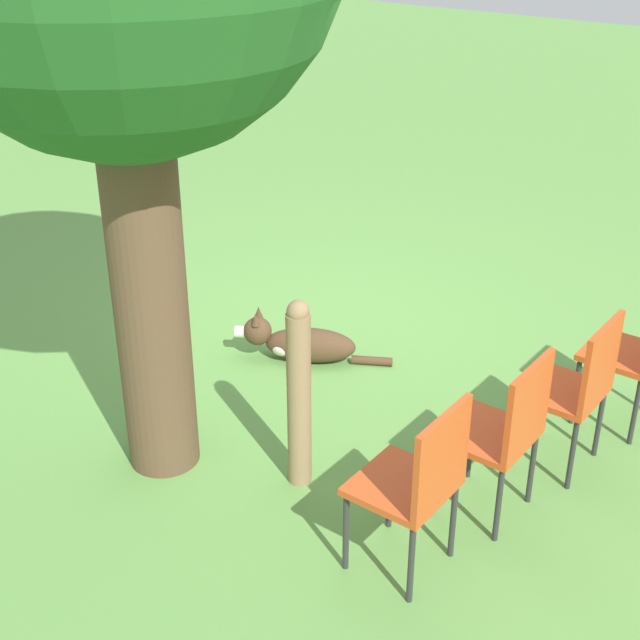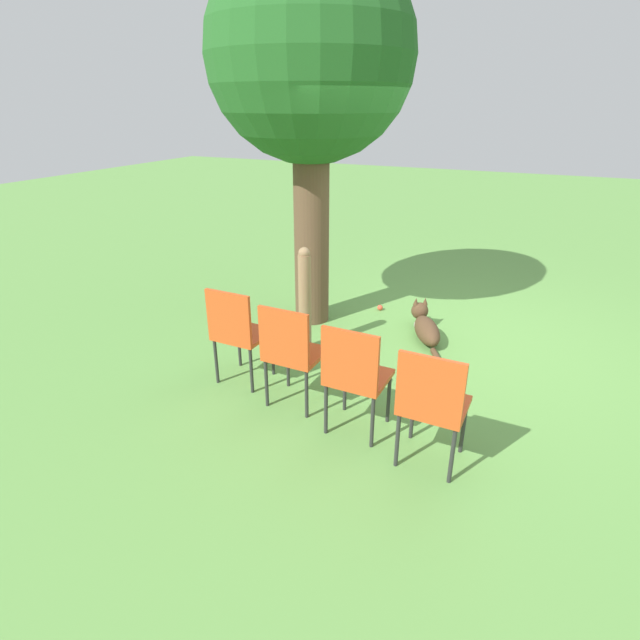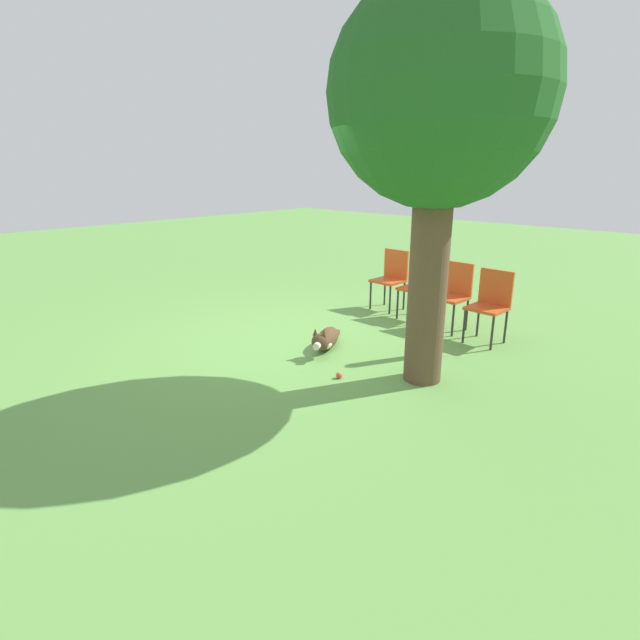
{
  "view_description": "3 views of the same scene",
  "coord_description": "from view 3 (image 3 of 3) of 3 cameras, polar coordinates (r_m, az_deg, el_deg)",
  "views": [
    {
      "loc": [
        -3.15,
        4.47,
        3.02
      ],
      "look_at": [
        -0.18,
        0.25,
        0.37
      ],
      "focal_mm": 50.0,
      "sensor_mm": 36.0,
      "label": 1
    },
    {
      "loc": [
        -4.96,
        -0.77,
        2.38
      ],
      "look_at": [
        -1.23,
        0.94,
        0.58
      ],
      "focal_mm": 28.0,
      "sensor_mm": 36.0,
      "label": 2
    },
    {
      "loc": [
        4.27,
        4.13,
        2.18
      ],
      "look_at": [
        0.04,
        0.17,
        0.37
      ],
      "focal_mm": 28.0,
      "sensor_mm": 36.0,
      "label": 3
    }
  ],
  "objects": [
    {
      "name": "red_chair_0",
      "position": [
        7.89,
        8.16,
        5.1
      ],
      "size": [
        0.43,
        0.45,
        0.92
      ],
      "rotation": [
        0.0,
        0.0,
        -0.03
      ],
      "color": "#D14C1E",
      "rests_on": "ground_plane"
    },
    {
      "name": "red_chair_3",
      "position": [
        6.65,
        18.9,
        2.05
      ],
      "size": [
        0.43,
        0.45,
        0.92
      ],
      "rotation": [
        0.0,
        0.0,
        -0.03
      ],
      "color": "#D14C1E",
      "rests_on": "ground_plane"
    },
    {
      "name": "oak_tree",
      "position": [
        5.03,
        13.54,
        23.22
      ],
      "size": [
        2.06,
        2.06,
        3.83
      ],
      "color": "brown",
      "rests_on": "ground_plane"
    },
    {
      "name": "tennis_ball",
      "position": [
        5.35,
        2.19,
        -6.33
      ],
      "size": [
        0.07,
        0.07,
        0.07
      ],
      "color": "#E54C33",
      "rests_on": "ground_plane"
    },
    {
      "name": "fence_post",
      "position": [
        6.01,
        13.39,
        1.14
      ],
      "size": [
        0.13,
        0.13,
        1.1
      ],
      "color": "#937551",
      "rests_on": "ground_plane"
    },
    {
      "name": "red_chair_2",
      "position": [
        7.03,
        14.92,
        3.2
      ],
      "size": [
        0.43,
        0.45,
        0.92
      ],
      "rotation": [
        0.0,
        0.0,
        -0.03
      ],
      "color": "#D14C1E",
      "rests_on": "ground_plane"
    },
    {
      "name": "ground_plane",
      "position": [
        6.33,
        -0.88,
        -2.84
      ],
      "size": [
        30.0,
        30.0,
        0.0
      ],
      "primitive_type": "plane",
      "color": "#609947"
    },
    {
      "name": "dog",
      "position": [
        6.13,
        0.69,
        -2.23
      ],
      "size": [
        0.98,
        0.58,
        0.36
      ],
      "rotation": [
        0.0,
        0.0,
        0.48
      ],
      "color": "#513823",
      "rests_on": "ground_plane"
    },
    {
      "name": "red_chair_1",
      "position": [
        7.45,
        11.35,
        4.21
      ],
      "size": [
        0.43,
        0.45,
        0.92
      ],
      "rotation": [
        0.0,
        0.0,
        -0.03
      ],
      "color": "#D14C1E",
      "rests_on": "ground_plane"
    }
  ]
}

